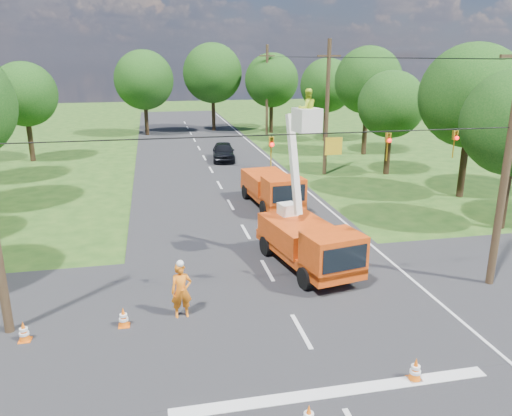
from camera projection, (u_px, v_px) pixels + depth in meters
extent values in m
plane|color=#204615|center=(220.00, 186.00, 35.31)|extent=(140.00, 140.00, 0.00)
cube|color=black|center=(220.00, 186.00, 35.31)|extent=(12.00, 100.00, 0.06)
cube|color=black|center=(286.00, 304.00, 18.46)|extent=(56.00, 10.00, 0.07)
cube|color=silver|center=(335.00, 393.00, 13.60)|extent=(9.00, 0.45, 0.02)
cube|color=silver|center=(296.00, 182.00, 36.41)|extent=(0.12, 90.00, 0.02)
cube|color=#DE470F|center=(306.00, 252.00, 21.51)|extent=(3.28, 6.28, 0.45)
cube|color=#DE470F|center=(333.00, 252.00, 19.40)|extent=(2.47, 2.08, 1.49)
cube|color=black|center=(345.00, 259.00, 18.63)|extent=(1.87, 0.42, 0.95)
cube|color=#DE470F|center=(298.00, 232.00, 22.03)|extent=(3.00, 4.06, 1.00)
cylinder|color=black|center=(305.00, 278.00, 19.53)|extent=(0.49, 0.96, 0.92)
cylinder|color=black|center=(351.00, 270.00, 20.31)|extent=(0.49, 0.96, 0.92)
cylinder|color=black|center=(266.00, 246.00, 22.87)|extent=(0.49, 0.96, 0.92)
cylinder|color=black|center=(307.00, 240.00, 23.64)|extent=(0.49, 0.96, 0.92)
cube|color=silver|center=(288.00, 209.00, 22.78)|extent=(0.88, 0.88, 0.55)
cube|color=silver|center=(294.00, 165.00, 21.65)|extent=(0.53, 1.36, 4.32)
cube|color=silver|center=(307.00, 120.00, 20.13)|extent=(1.11, 1.11, 0.95)
imported|color=#C6E526|center=(307.00, 109.00, 20.00)|extent=(0.83, 0.68, 1.59)
cube|color=#DE470F|center=(271.00, 194.00, 30.39)|extent=(2.76, 6.17, 0.45)
cube|color=#DE470F|center=(283.00, 191.00, 28.20)|extent=(2.35, 1.90, 1.50)
cube|color=black|center=(289.00, 194.00, 27.41)|extent=(1.89, 0.24, 0.95)
cube|color=#DE470F|center=(267.00, 181.00, 30.93)|extent=(2.69, 3.90, 1.00)
cylinder|color=black|center=(264.00, 209.00, 28.43)|extent=(0.41, 0.94, 0.92)
cylinder|color=black|center=(299.00, 205.00, 29.03)|extent=(0.41, 0.94, 0.92)
cylinder|color=black|center=(246.00, 192.00, 31.90)|extent=(0.41, 0.94, 0.92)
cylinder|color=black|center=(277.00, 189.00, 32.49)|extent=(0.41, 0.94, 0.92)
imported|color=orange|center=(181.00, 291.00, 17.28)|extent=(0.77, 0.54, 2.01)
imported|color=black|center=(223.00, 152.00, 43.54)|extent=(2.38, 4.82, 1.58)
cylinder|color=white|center=(309.00, 415.00, 12.15)|extent=(0.26, 0.26, 0.09)
cone|color=#F9630D|center=(415.00, 369.00, 14.03)|extent=(0.36, 0.36, 0.70)
cube|color=#F9630D|center=(414.00, 379.00, 14.13)|extent=(0.38, 0.38, 0.04)
cylinder|color=white|center=(416.00, 367.00, 14.01)|extent=(0.26, 0.26, 0.09)
cylinder|color=white|center=(415.00, 372.00, 14.05)|extent=(0.31, 0.31, 0.09)
cone|color=#F9630D|center=(281.00, 233.00, 24.81)|extent=(0.36, 0.36, 0.70)
cube|color=#F9630D|center=(281.00, 239.00, 24.91)|extent=(0.38, 0.38, 0.04)
cylinder|color=white|center=(281.00, 232.00, 24.79)|extent=(0.26, 0.26, 0.09)
cylinder|color=white|center=(281.00, 234.00, 24.83)|extent=(0.31, 0.31, 0.09)
cone|color=#F9630D|center=(275.00, 217.00, 27.23)|extent=(0.36, 0.36, 0.70)
cube|color=#F9630D|center=(275.00, 223.00, 27.33)|extent=(0.38, 0.38, 0.04)
cylinder|color=white|center=(275.00, 216.00, 27.21)|extent=(0.26, 0.26, 0.09)
cylinder|color=white|center=(275.00, 218.00, 27.26)|extent=(0.31, 0.31, 0.09)
cone|color=#F9630D|center=(123.00, 317.00, 16.82)|extent=(0.36, 0.36, 0.70)
cube|color=#F9630D|center=(124.00, 326.00, 16.92)|extent=(0.38, 0.38, 0.04)
cylinder|color=white|center=(123.00, 315.00, 16.80)|extent=(0.26, 0.26, 0.09)
cylinder|color=white|center=(124.00, 319.00, 16.84)|extent=(0.31, 0.31, 0.09)
cone|color=#F9630D|center=(24.00, 331.00, 15.95)|extent=(0.36, 0.36, 0.70)
cube|color=#F9630D|center=(25.00, 340.00, 16.05)|extent=(0.38, 0.38, 0.04)
cylinder|color=white|center=(23.00, 329.00, 15.93)|extent=(0.26, 0.26, 0.09)
cylinder|color=white|center=(24.00, 333.00, 15.98)|extent=(0.31, 0.31, 0.09)
cone|color=#F9630D|center=(287.00, 194.00, 31.78)|extent=(0.36, 0.36, 0.70)
cube|color=#F9630D|center=(287.00, 199.00, 31.88)|extent=(0.38, 0.38, 0.04)
cylinder|color=white|center=(287.00, 193.00, 31.77)|extent=(0.26, 0.26, 0.09)
cylinder|color=white|center=(287.00, 195.00, 31.81)|extent=(0.31, 0.31, 0.09)
cylinder|color=#4C3823|center=(507.00, 162.00, 18.66)|extent=(0.30, 0.30, 10.00)
cylinder|color=#4C3823|center=(327.00, 109.00, 37.38)|extent=(0.30, 0.30, 10.00)
cube|color=#4C3823|center=(329.00, 56.00, 36.27)|extent=(1.80, 0.12, 0.12)
cylinder|color=#4C3823|center=(267.00, 91.00, 56.10)|extent=(0.30, 0.30, 10.00)
cube|color=#4C3823|center=(267.00, 56.00, 54.99)|extent=(1.80, 0.12, 0.12)
cylinder|color=black|center=(274.00, 135.00, 16.52)|extent=(18.00, 0.04, 0.04)
cube|color=gold|center=(334.00, 146.00, 17.06)|extent=(0.60, 0.05, 0.60)
imported|color=gold|center=(271.00, 151.00, 16.66)|extent=(0.16, 0.20, 1.00)
sphere|color=#FF0C0C|center=(272.00, 145.00, 16.48)|extent=(0.14, 0.14, 0.14)
imported|color=gold|center=(388.00, 147.00, 17.48)|extent=(0.16, 0.20, 1.00)
sphere|color=#FF0C0C|center=(390.00, 140.00, 17.30)|extent=(0.14, 0.14, 0.14)
imported|color=gold|center=(454.00, 144.00, 17.99)|extent=(0.16, 0.20, 1.00)
sphere|color=#FF0C0C|center=(457.00, 138.00, 17.81)|extent=(0.14, 0.14, 0.14)
cylinder|color=#382616|center=(30.00, 138.00, 43.06)|extent=(0.44, 0.44, 4.05)
sphere|color=#113D10|center=(24.00, 94.00, 41.98)|extent=(5.40, 5.40, 5.40)
cylinder|color=#382616|center=(505.00, 192.00, 26.14)|extent=(0.44, 0.44, 3.96)
cylinder|color=#382616|center=(464.00, 162.00, 31.96)|extent=(0.44, 0.44, 4.58)
sphere|color=#113D10|center=(472.00, 96.00, 30.74)|extent=(6.40, 6.40, 6.40)
cylinder|color=#382616|center=(388.00, 150.00, 38.27)|extent=(0.44, 0.44, 3.78)
sphere|color=#113D10|center=(391.00, 104.00, 37.27)|extent=(5.00, 5.00, 5.00)
cylinder|color=#382616|center=(365.00, 129.00, 45.93)|extent=(0.44, 0.44, 4.75)
sphere|color=#113D10|center=(368.00, 80.00, 44.67)|extent=(6.00, 6.00, 6.00)
cylinder|color=#382616|center=(326.00, 121.00, 53.31)|extent=(0.44, 0.44, 4.14)
sphere|color=#113D10|center=(327.00, 85.00, 52.21)|extent=(5.60, 5.60, 5.60)
cylinder|color=#382616|center=(146.00, 116.00, 57.09)|extent=(0.44, 0.44, 4.40)
sphere|color=#113D10|center=(144.00, 80.00, 55.92)|extent=(6.60, 6.60, 6.60)
cylinder|color=#382616|center=(213.00, 111.00, 60.46)|extent=(0.44, 0.44, 4.84)
sphere|color=#113D10|center=(213.00, 73.00, 59.17)|extent=(7.00, 7.00, 7.00)
cylinder|color=#382616|center=(271.00, 114.00, 59.00)|extent=(0.44, 0.44, 4.31)
sphere|color=#113D10|center=(272.00, 80.00, 57.85)|extent=(6.20, 6.20, 6.20)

